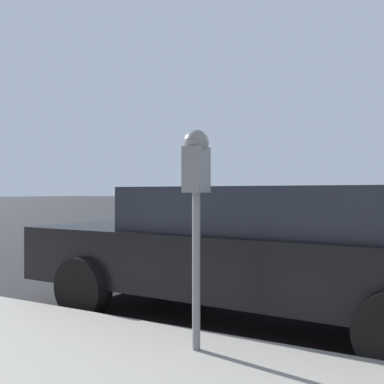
% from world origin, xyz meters
% --- Properties ---
extents(ground_plane, '(220.00, 220.00, 0.00)m').
position_xyz_m(ground_plane, '(0.00, 0.00, 0.00)').
color(ground_plane, '#2B2B2D').
extents(parking_meter, '(0.21, 0.19, 1.63)m').
position_xyz_m(parking_meter, '(-2.63, 0.37, 1.41)').
color(parking_meter, gray).
rests_on(parking_meter, sidewalk).
extents(car_black, '(2.17, 4.99, 1.38)m').
position_xyz_m(car_black, '(-1.13, 0.47, 0.74)').
color(car_black, black).
rests_on(car_black, ground_plane).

